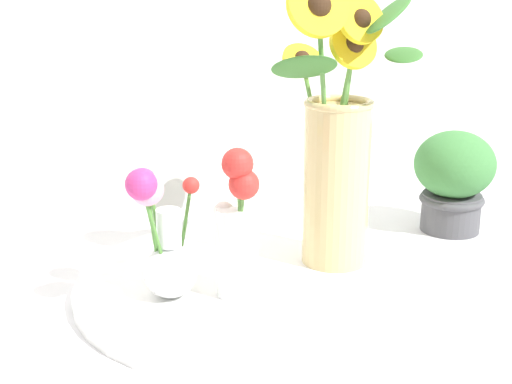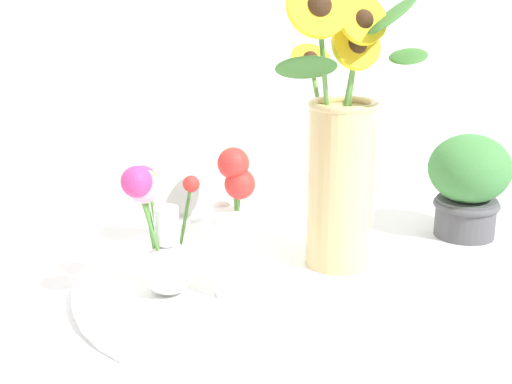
# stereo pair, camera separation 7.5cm
# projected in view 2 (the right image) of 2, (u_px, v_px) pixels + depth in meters

# --- Properties ---
(ground_plane) EXTENTS (6.00, 6.00, 0.00)m
(ground_plane) POSITION_uv_depth(u_px,v_px,m) (286.00, 296.00, 1.03)
(ground_plane) COLOR silver
(serving_tray) EXTENTS (0.53, 0.53, 0.02)m
(serving_tray) POSITION_uv_depth(u_px,v_px,m) (256.00, 284.00, 1.05)
(serving_tray) COLOR white
(serving_tray) RESTS_ON ground_plane
(mason_jar_sunflowers) EXTENTS (0.24, 0.25, 0.44)m
(mason_jar_sunflowers) POSITION_uv_depth(u_px,v_px,m) (341.00, 158.00, 1.04)
(mason_jar_sunflowers) COLOR #D1B77A
(mason_jar_sunflowers) RESTS_ON serving_tray
(vase_small_center) EXTENTS (0.06, 0.08, 0.21)m
(vase_small_center) POSITION_uv_depth(u_px,v_px,m) (234.00, 231.00, 0.97)
(vase_small_center) COLOR white
(vase_small_center) RESTS_ON serving_tray
(vase_bulb_right) EXTENTS (0.12, 0.11, 0.20)m
(vase_bulb_right) POSITION_uv_depth(u_px,v_px,m) (160.00, 235.00, 0.97)
(vase_bulb_right) COLOR white
(vase_bulb_right) RESTS_ON serving_tray
(potted_plant) EXTENTS (0.14, 0.14, 0.18)m
(potted_plant) POSITION_uv_depth(u_px,v_px,m) (469.00, 182.00, 1.23)
(potted_plant) COLOR #4C4C51
(potted_plant) RESTS_ON ground_plane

